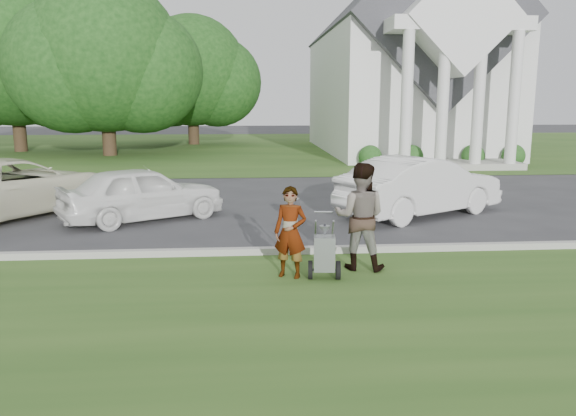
{
  "coord_description": "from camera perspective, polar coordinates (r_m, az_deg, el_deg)",
  "views": [
    {
      "loc": [
        -0.39,
        -10.37,
        3.06
      ],
      "look_at": [
        0.41,
        0.0,
        1.06
      ],
      "focal_mm": 35.0,
      "sensor_mm": 36.0,
      "label": 1
    }
  ],
  "objects": [
    {
      "name": "tree_back",
      "position": [
        40.55,
        -9.76,
        13.07
      ],
      "size": [
        9.61,
        7.6,
        8.89
      ],
      "color": "#332316",
      "rests_on": "ground"
    },
    {
      "name": "church",
      "position": [
        34.89,
        11.67,
        15.38
      ],
      "size": [
        9.19,
        19.0,
        24.1
      ],
      "color": "white",
      "rests_on": "ground"
    },
    {
      "name": "parking_meter_near",
      "position": [
        10.45,
        0.91,
        -1.54
      ],
      "size": [
        0.09,
        0.08,
        1.29
      ],
      "color": "gray",
      "rests_on": "ground"
    },
    {
      "name": "car_d",
      "position": [
        15.5,
        13.32,
        2.18
      ],
      "size": [
        5.03,
        3.86,
        1.59
      ],
      "primitive_type": "imported",
      "rotation": [
        0.0,
        0.0,
        2.09
      ],
      "color": "silver",
      "rests_on": "ground"
    },
    {
      "name": "car_b",
      "position": [
        14.92,
        -14.57,
        1.47
      ],
      "size": [
        4.44,
        3.59,
        1.42
      ],
      "primitive_type": "imported",
      "rotation": [
        0.0,
        0.0,
        2.11
      ],
      "color": "white",
      "rests_on": "ground"
    },
    {
      "name": "ground",
      "position": [
        10.82,
        -2.16,
        -5.56
      ],
      "size": [
        120.0,
        120.0,
        0.0
      ],
      "primitive_type": "plane",
      "color": "#333335",
      "rests_on": "ground"
    },
    {
      "name": "car_a",
      "position": [
        16.78,
        -26.15,
        1.96
      ],
      "size": [
        5.3,
        6.12,
        1.56
      ],
      "primitive_type": "imported",
      "rotation": [
        0.0,
        0.0,
        2.55
      ],
      "color": "#E7E5C4",
      "rests_on": "ground"
    },
    {
      "name": "person_right",
      "position": [
        10.25,
        7.32,
        -0.93
      ],
      "size": [
        1.13,
        0.99,
        1.95
      ],
      "primitive_type": "imported",
      "rotation": [
        0.0,
        0.0,
        2.84
      ],
      "color": "#999999",
      "rests_on": "ground"
    },
    {
      "name": "church_lawn",
      "position": [
        37.49,
        -3.79,
        6.17
      ],
      "size": [
        80.0,
        30.0,
        0.01
      ],
      "primitive_type": "cube",
      "color": "#2B4E1A",
      "rests_on": "ground"
    },
    {
      "name": "person_left",
      "position": [
        9.72,
        0.23,
        -2.57
      ],
      "size": [
        0.68,
        0.58,
        1.6
      ],
      "primitive_type": "imported",
      "rotation": [
        0.0,
        0.0,
        -0.39
      ],
      "color": "#999999",
      "rests_on": "ground"
    },
    {
      "name": "tree_left",
      "position": [
        33.31,
        -18.15,
        13.87
      ],
      "size": [
        10.63,
        8.4,
        9.71
      ],
      "color": "#332316",
      "rests_on": "ground"
    },
    {
      "name": "tree_far",
      "position": [
        37.98,
        -26.19,
        13.76
      ],
      "size": [
        11.64,
        9.2,
        10.73
      ],
      "color": "#332316",
      "rests_on": "ground"
    },
    {
      "name": "striping_cart",
      "position": [
        9.74,
        3.72,
        -4.73
      ],
      "size": [
        0.59,
        1.15,
        1.03
      ],
      "rotation": [
        0.0,
        0.0,
        -0.12
      ],
      "color": "black",
      "rests_on": "ground"
    },
    {
      "name": "curb",
      "position": [
        11.32,
        -2.27,
        -4.41
      ],
      "size": [
        80.0,
        0.18,
        0.15
      ],
      "primitive_type": "cube",
      "color": "#9E9E93",
      "rests_on": "ground"
    },
    {
      "name": "grass_strip",
      "position": [
        7.98,
        -1.29,
        -11.61
      ],
      "size": [
        80.0,
        7.0,
        0.01
      ],
      "primitive_type": "cube",
      "color": "#2B4E1A",
      "rests_on": "ground"
    }
  ]
}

